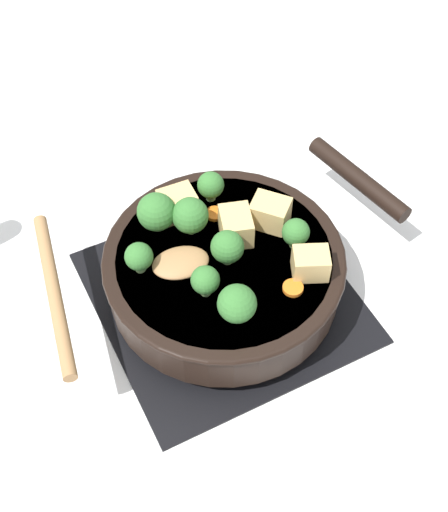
% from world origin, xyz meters
% --- Properties ---
extents(ground_plane, '(2.40, 2.40, 0.00)m').
position_xyz_m(ground_plane, '(0.00, 0.00, 0.00)').
color(ground_plane, white).
extents(front_burner_grate, '(0.31, 0.31, 0.03)m').
position_xyz_m(front_burner_grate, '(0.00, 0.00, 0.01)').
color(front_burner_grate, black).
rests_on(front_burner_grate, ground_plane).
extents(skillet_pan, '(0.40, 0.29, 0.06)m').
position_xyz_m(skillet_pan, '(-0.00, -0.00, 0.06)').
color(skillet_pan, black).
rests_on(skillet_pan, front_burner_grate).
extents(wooden_spoon, '(0.21, 0.23, 0.02)m').
position_xyz_m(wooden_spoon, '(0.13, -0.02, 0.09)').
color(wooden_spoon, '#A87A4C').
rests_on(wooden_spoon, skillet_pan).
extents(tofu_cube_center_large, '(0.05, 0.05, 0.03)m').
position_xyz_m(tofu_cube_center_large, '(-0.08, 0.07, 0.10)').
color(tofu_cube_center_large, '#DBB770').
rests_on(tofu_cube_center_large, skillet_pan).
extents(tofu_cube_near_handle, '(0.05, 0.04, 0.03)m').
position_xyz_m(tofu_cube_near_handle, '(0.02, -0.09, 0.10)').
color(tofu_cube_near_handle, '#DBB770').
rests_on(tofu_cube_near_handle, skillet_pan).
extents(tofu_cube_east_chunk, '(0.06, 0.06, 0.04)m').
position_xyz_m(tofu_cube_east_chunk, '(-0.07, -0.02, 0.11)').
color(tofu_cube_east_chunk, '#DBB770').
rests_on(tofu_cube_east_chunk, skillet_pan).
extents(tofu_cube_west_chunk, '(0.05, 0.05, 0.04)m').
position_xyz_m(tofu_cube_west_chunk, '(-0.03, -0.02, 0.11)').
color(tofu_cube_west_chunk, '#DBB770').
rests_on(tofu_cube_west_chunk, skillet_pan).
extents(broccoli_floret_near_spoon, '(0.04, 0.04, 0.05)m').
position_xyz_m(broccoli_floret_near_spoon, '(0.03, 0.09, 0.12)').
color(broccoli_floret_near_spoon, '#709956').
rests_on(broccoli_floret_near_spoon, skillet_pan).
extents(broccoli_floret_center_top, '(0.03, 0.03, 0.04)m').
position_xyz_m(broccoli_floret_center_top, '(0.04, 0.04, 0.11)').
color(broccoli_floret_center_top, '#709956').
rests_on(broccoli_floret_center_top, skillet_pan).
extents(broccoli_floret_east_rim, '(0.03, 0.03, 0.04)m').
position_xyz_m(broccoli_floret_east_rim, '(-0.08, 0.02, 0.11)').
color(broccoli_floret_east_rim, '#709956').
rests_on(broccoli_floret_east_rim, skillet_pan).
extents(broccoli_floret_west_rim, '(0.03, 0.03, 0.04)m').
position_xyz_m(broccoli_floret_west_rim, '(0.10, -0.03, 0.11)').
color(broccoli_floret_west_rim, '#709956').
rests_on(broccoli_floret_west_rim, skillet_pan).
extents(broccoli_floret_north_edge, '(0.05, 0.05, 0.05)m').
position_xyz_m(broccoli_floret_north_edge, '(0.05, -0.08, 0.12)').
color(broccoli_floret_north_edge, '#709956').
rests_on(broccoli_floret_north_edge, skillet_pan).
extents(broccoli_floret_south_cluster, '(0.04, 0.04, 0.05)m').
position_xyz_m(broccoli_floret_south_cluster, '(0.02, -0.05, 0.12)').
color(broccoli_floret_south_cluster, '#709956').
rests_on(broccoli_floret_south_cluster, skillet_pan).
extents(broccoli_floret_mid_floret, '(0.04, 0.04, 0.05)m').
position_xyz_m(broccoli_floret_mid_floret, '(-0.00, 0.01, 0.11)').
color(broccoli_floret_mid_floret, '#709956').
rests_on(broccoli_floret_mid_floret, skillet_pan).
extents(broccoli_floret_small_inner, '(0.03, 0.03, 0.04)m').
position_xyz_m(broccoli_floret_small_inner, '(-0.03, -0.09, 0.11)').
color(broccoli_floret_small_inner, '#709956').
rests_on(broccoli_floret_small_inner, skillet_pan).
extents(carrot_slice_orange_thin, '(0.02, 0.02, 0.01)m').
position_xyz_m(carrot_slice_orange_thin, '(-0.02, -0.06, 0.09)').
color(carrot_slice_orange_thin, orange).
rests_on(carrot_slice_orange_thin, skillet_pan).
extents(carrot_slice_near_center, '(0.02, 0.02, 0.01)m').
position_xyz_m(carrot_slice_near_center, '(-0.05, 0.08, 0.09)').
color(carrot_slice_near_center, orange).
rests_on(carrot_slice_near_center, skillet_pan).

